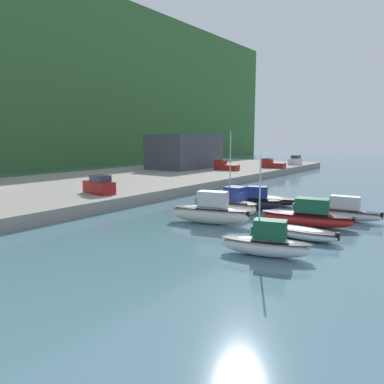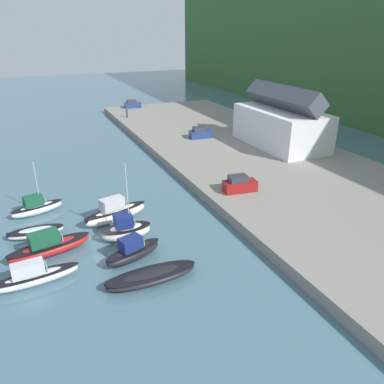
% 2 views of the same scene
% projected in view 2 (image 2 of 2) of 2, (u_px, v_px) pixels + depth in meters
% --- Properties ---
extents(ground_plane, '(320.00, 320.00, 0.00)m').
position_uv_depth(ground_plane, '(105.00, 238.00, 39.31)').
color(ground_plane, slate).
extents(quay_promenade, '(129.63, 29.76, 1.24)m').
position_uv_depth(quay_promenade, '(318.00, 190.00, 49.60)').
color(quay_promenade, gray).
rests_on(quay_promenade, ground_plane).
extents(harbor_clubhouse, '(17.55, 9.13, 10.41)m').
position_uv_depth(harbor_clubhouse, '(281.00, 124.00, 65.00)').
color(harbor_clubhouse, white).
rests_on(harbor_clubhouse, quay_promenade).
extents(moored_boat_0, '(3.65, 7.83, 2.97)m').
position_uv_depth(moored_boat_0, '(115.00, 213.00, 42.41)').
color(moored_boat_0, white).
rests_on(moored_boat_0, ground_plane).
extents(moored_boat_1, '(2.44, 5.20, 8.28)m').
position_uv_depth(moored_boat_1, '(126.00, 230.00, 38.78)').
color(moored_boat_1, white).
rests_on(moored_boat_1, ground_plane).
extents(moored_boat_2, '(3.62, 6.17, 2.53)m').
position_uv_depth(moored_boat_2, '(133.00, 251.00, 35.34)').
color(moored_boat_2, black).
rests_on(moored_boat_2, ground_plane).
extents(moored_boat_3, '(2.50, 8.28, 1.01)m').
position_uv_depth(moored_boat_3, '(151.00, 276.00, 32.41)').
color(moored_boat_3, black).
rests_on(moored_boat_3, ground_plane).
extents(moored_boat_4, '(3.11, 6.21, 6.53)m').
position_uv_depth(moored_boat_4, '(37.00, 207.00, 44.11)').
color(moored_boat_4, white).
rests_on(moored_boat_4, ground_plane).
extents(moored_boat_5, '(2.07, 5.75, 0.92)m').
position_uv_depth(moored_boat_5, '(36.00, 232.00, 39.54)').
color(moored_boat_5, silver).
rests_on(moored_boat_5, ground_plane).
extents(moored_boat_6, '(3.71, 8.26, 2.52)m').
position_uv_depth(moored_boat_6, '(49.00, 246.00, 36.18)').
color(moored_boat_6, red).
rests_on(moored_boat_6, ground_plane).
extents(moored_boat_7, '(2.25, 7.66, 2.29)m').
position_uv_depth(moored_boat_7, '(33.00, 277.00, 31.91)').
color(moored_boat_7, silver).
rests_on(moored_boat_7, ground_plane).
extents(parked_car_1, '(2.32, 4.40, 2.16)m').
position_uv_depth(parked_car_1, '(239.00, 185.00, 47.26)').
color(parked_car_1, maroon).
rests_on(parked_car_1, quay_promenade).
extents(parked_car_2, '(2.13, 4.33, 2.16)m').
position_uv_depth(parked_car_2, '(200.00, 133.00, 70.50)').
color(parked_car_2, navy).
rests_on(parked_car_2, quay_promenade).
extents(parked_car_3, '(1.96, 4.27, 2.16)m').
position_uv_depth(parked_car_3, '(132.00, 104.00, 97.48)').
color(parked_car_3, navy).
rests_on(parked_car_3, quay_promenade).
extents(person_on_quay, '(0.40, 0.40, 2.14)m').
position_uv_depth(person_on_quay, '(127.00, 113.00, 86.70)').
color(person_on_quay, '#232838').
rests_on(person_on_quay, quay_promenade).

